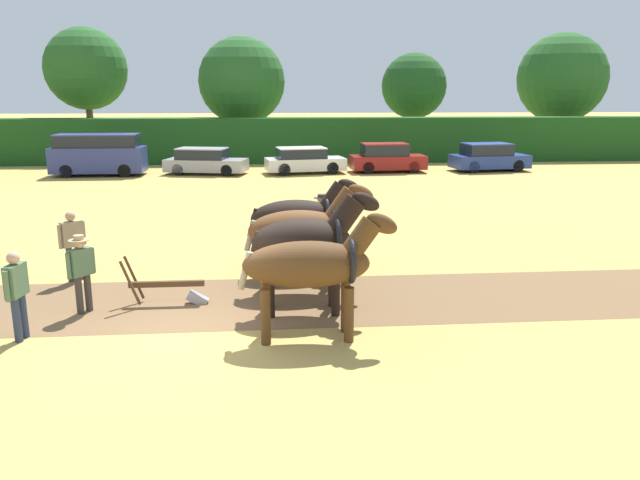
% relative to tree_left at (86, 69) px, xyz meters
% --- Properties ---
extents(ground_plane, '(240.00, 240.00, 0.00)m').
position_rel_tree_left_xyz_m(ground_plane, '(10.58, -32.53, -5.82)').
color(ground_plane, tan).
extents(plowed_furrow_strip, '(33.97, 3.68, 0.01)m').
position_rel_tree_left_xyz_m(plowed_furrow_strip, '(7.60, -30.62, -5.82)').
color(plowed_furrow_strip, brown).
rests_on(plowed_furrow_strip, ground).
extents(hedgerow, '(69.26, 1.99, 2.79)m').
position_rel_tree_left_xyz_m(hedgerow, '(10.58, -3.60, -4.43)').
color(hedgerow, '#194719').
rests_on(hedgerow, ground).
extents(tree_left, '(5.32, 5.32, 8.50)m').
position_rel_tree_left_xyz_m(tree_left, '(0.00, 0.00, 0.00)').
color(tree_left, brown).
rests_on(tree_left, ground).
extents(tree_center_left, '(5.81, 5.81, 7.98)m').
position_rel_tree_left_xyz_m(tree_center_left, '(10.15, 0.04, -0.76)').
color(tree_center_left, '#423323').
rests_on(tree_center_left, ground).
extents(tree_center, '(4.59, 4.59, 7.07)m').
position_rel_tree_left_xyz_m(tree_center, '(22.24, 1.51, -1.07)').
color(tree_center, brown).
rests_on(tree_center, ground).
extents(tree_center_right, '(6.41, 6.41, 8.54)m').
position_rel_tree_left_xyz_m(tree_center_right, '(33.26, 1.96, -0.50)').
color(tree_center_right, '#423323').
rests_on(tree_center_right, ground).
extents(draft_horse_lead_left, '(2.94, 0.91, 2.40)m').
position_rel_tree_left_xyz_m(draft_horse_lead_left, '(12.82, -32.67, -4.43)').
color(draft_horse_lead_left, '#513319').
rests_on(draft_horse_lead_left, ground).
extents(draft_horse_lead_right, '(2.73, 1.03, 2.55)m').
position_rel_tree_left_xyz_m(draft_horse_lead_right, '(12.81, -31.27, -4.36)').
color(draft_horse_lead_right, black).
rests_on(draft_horse_lead_right, ground).
extents(draft_horse_trail_left, '(2.95, 0.99, 2.50)m').
position_rel_tree_left_xyz_m(draft_horse_trail_left, '(12.80, -29.87, -4.42)').
color(draft_horse_trail_left, brown).
rests_on(draft_horse_trail_left, ground).
extents(draft_horse_trail_right, '(2.85, 0.97, 2.43)m').
position_rel_tree_left_xyz_m(draft_horse_trail_right, '(12.78, -28.46, -4.43)').
color(draft_horse_trail_right, black).
rests_on(draft_horse_trail_right, ground).
extents(plow, '(1.78, 0.46, 1.13)m').
position_rel_tree_left_xyz_m(plow, '(9.99, -30.59, -5.50)').
color(plow, '#4C331E').
rests_on(plow, ground).
extents(farmer_at_plow, '(0.45, 0.51, 1.62)m').
position_rel_tree_left_xyz_m(farmer_at_plow, '(8.24, -30.97, -4.89)').
color(farmer_at_plow, '#38332D').
rests_on(farmer_at_plow, ground).
extents(farmer_beside_team, '(0.43, 0.66, 1.73)m').
position_rel_tree_left_xyz_m(farmer_beside_team, '(13.43, -26.91, -4.81)').
color(farmer_beside_team, '#38332D').
rests_on(farmer_beside_team, ground).
extents(farmer_onlooker_left, '(0.28, 0.66, 1.66)m').
position_rel_tree_left_xyz_m(farmer_onlooker_left, '(7.51, -32.37, -4.86)').
color(farmer_onlooker_left, '#28334C').
rests_on(farmer_onlooker_left, ground).
extents(farmer_onlooker_right, '(0.51, 0.50, 1.69)m').
position_rel_tree_left_xyz_m(farmer_onlooker_right, '(7.39, -28.73, -4.84)').
color(farmer_onlooker_right, '#38332D').
rests_on(farmer_onlooker_right, ground).
extents(parked_van, '(4.83, 1.91, 2.21)m').
position_rel_tree_left_xyz_m(parked_van, '(2.86, -9.23, -4.70)').
color(parked_van, navy).
rests_on(parked_van, ground).
extents(parked_car_left, '(4.61, 2.57, 1.42)m').
position_rel_tree_left_xyz_m(parked_car_left, '(8.46, -9.09, -5.14)').
color(parked_car_left, '#9E9EA8').
rests_on(parked_car_left, ground).
extents(parked_car_center_left, '(4.53, 2.45, 1.42)m').
position_rel_tree_left_xyz_m(parked_car_center_left, '(13.86, -9.13, -5.13)').
color(parked_car_center_left, silver).
rests_on(parked_car_center_left, ground).
extents(parked_car_center, '(4.22, 1.95, 1.60)m').
position_rel_tree_left_xyz_m(parked_car_center, '(18.49, -8.93, -5.06)').
color(parked_car_center, maroon).
rests_on(parked_car_center, ground).
extents(parked_car_center_right, '(4.48, 2.37, 1.56)m').
position_rel_tree_left_xyz_m(parked_car_center_right, '(24.34, -8.84, -5.07)').
color(parked_car_center_right, navy).
rests_on(parked_car_center_right, ground).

